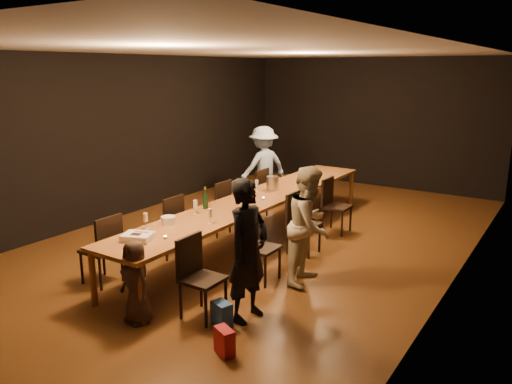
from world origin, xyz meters
The scene contains 30 objects.
ground centered at (0.00, 0.00, 0.00)m, with size 10.00×10.00×0.00m, color #422510.
room_shell centered at (0.00, 0.00, 2.08)m, with size 6.04×10.04×3.02m.
table centered at (0.00, 0.00, 0.70)m, with size 0.90×6.00×0.75m.
chair_right_0 centered at (0.85, -2.40, 0.47)m, with size 0.42×0.42×0.93m, color black, non-canonical shape.
chair_right_1 centered at (0.85, -1.20, 0.47)m, with size 0.42×0.42×0.93m, color black, non-canonical shape.
chair_right_2 centered at (0.85, 0.00, 0.47)m, with size 0.42×0.42×0.93m, color black, non-canonical shape.
chair_right_3 centered at (0.85, 1.20, 0.47)m, with size 0.42×0.42×0.93m, color black, non-canonical shape.
chair_left_0 centered at (-0.85, -2.40, 0.47)m, with size 0.42×0.42×0.93m, color black, non-canonical shape.
chair_left_1 centered at (-0.85, -1.20, 0.47)m, with size 0.42×0.42×0.93m, color black, non-canonical shape.
chair_left_2 centered at (-0.85, 0.00, 0.47)m, with size 0.42×0.42×0.93m, color black, non-canonical shape.
chair_left_3 centered at (-0.85, 1.20, 0.47)m, with size 0.42×0.42×0.93m, color black, non-canonical shape.
woman_birthday centered at (1.29, -2.15, 0.80)m, with size 0.59×0.38×1.61m, color black.
woman_tan centered at (1.39, -0.88, 0.77)m, with size 0.75×0.59×1.55m, color #C2B492.
man_blue centered at (-1.15, 2.00, 0.81)m, with size 1.05×0.60×1.62m, color #92B8E2.
child centered at (0.31, -2.89, 0.47)m, with size 0.46×0.30×0.94m, color #3B2A21.
gift_bag_red centered at (1.50, -2.88, 0.13)m, with size 0.23×0.12×0.27m, color red.
gift_bag_blue centered at (1.15, -2.46, 0.14)m, with size 0.22×0.15×0.28m, color #2757AB.
birthday_cake centered at (-0.09, -2.45, 0.79)m, with size 0.42×0.38×0.08m.
plate_stack centered at (-0.22, -1.79, 0.80)m, with size 0.19×0.19×0.11m, color white.
champagne_bottle centered at (-0.28, -0.93, 0.91)m, with size 0.08×0.08×0.33m, color black, non-canonical shape.
ice_bucket centered at (-0.08, 0.60, 0.86)m, with size 0.21×0.21×0.23m, color #B4B3B8.
wineglass_0 centered at (-0.33, -2.09, 0.85)m, with size 0.06×0.06×0.21m, color beige, non-canonical shape.
wineglass_1 centered at (0.23, -1.48, 0.85)m, with size 0.06×0.06×0.21m, color beige, non-canonical shape.
wineglass_2 centered at (-0.21, -1.24, 0.85)m, with size 0.06×0.06×0.21m, color silver, non-canonical shape.
wineglass_3 centered at (0.26, -0.74, 0.85)m, with size 0.06×0.06×0.21m, color beige, non-canonical shape.
wineglass_4 centered at (-0.20, 0.31, 0.85)m, with size 0.06×0.06×0.21m, color silver, non-canonical shape.
wineglass_5 centered at (0.13, 1.27, 0.85)m, with size 0.06×0.06×0.21m, color silver, non-canonical shape.
tealight_near centered at (0.15, -2.24, 0.77)m, with size 0.05×0.05×0.03m, color #B2B7B2.
tealight_mid centered at (0.15, -0.04, 0.77)m, with size 0.05×0.05×0.03m, color #B2B7B2.
tealight_far centered at (0.15, 1.50, 0.77)m, with size 0.05×0.05×0.03m, color #B2B7B2.
Camera 1 is at (4.17, -6.39, 2.73)m, focal length 35.00 mm.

